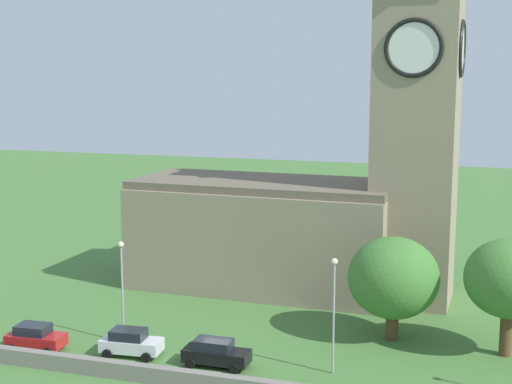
{
  "coord_description": "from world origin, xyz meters",
  "views": [
    {
      "loc": [
        17.13,
        -45.67,
        19.94
      ],
      "look_at": [
        0.52,
        7.33,
        10.85
      ],
      "focal_mm": 52.25,
      "sensor_mm": 36.0,
      "label": 1
    }
  ],
  "objects_px": {
    "car_white": "(131,342)",
    "car_black": "(216,353)",
    "streetlamp_west_mid": "(122,276)",
    "tree_riverside_east": "(393,278)",
    "car_red": "(35,338)",
    "tree_riverside_west": "(509,279)",
    "church": "(317,194)",
    "streetlamp_central": "(334,298)"
  },
  "relations": [
    {
      "from": "church",
      "to": "streetlamp_central",
      "type": "bearing_deg",
      "value": -73.64
    },
    {
      "from": "church",
      "to": "car_white",
      "type": "relative_size",
      "value": 7.11
    },
    {
      "from": "church",
      "to": "tree_riverside_east",
      "type": "distance_m",
      "value": 14.12
    },
    {
      "from": "car_red",
      "to": "car_white",
      "type": "xyz_separation_m",
      "value": [
        7.0,
        1.18,
        -0.0
      ]
    },
    {
      "from": "church",
      "to": "tree_riverside_west",
      "type": "bearing_deg",
      "value": -34.95
    },
    {
      "from": "streetlamp_central",
      "to": "tree_riverside_east",
      "type": "bearing_deg",
      "value": 68.79
    },
    {
      "from": "church",
      "to": "car_red",
      "type": "xyz_separation_m",
      "value": [
        -15.91,
        -20.57,
        -8.02
      ]
    },
    {
      "from": "streetlamp_west_mid",
      "to": "streetlamp_central",
      "type": "relative_size",
      "value": 0.97
    },
    {
      "from": "tree_riverside_west",
      "to": "tree_riverside_east",
      "type": "bearing_deg",
      "value": 174.19
    },
    {
      "from": "car_white",
      "to": "streetlamp_west_mid",
      "type": "distance_m",
      "value": 4.92
    },
    {
      "from": "car_black",
      "to": "streetlamp_west_mid",
      "type": "xyz_separation_m",
      "value": [
        -8.09,
        2.19,
        4.1
      ]
    },
    {
      "from": "car_black",
      "to": "streetlamp_west_mid",
      "type": "relative_size",
      "value": 0.6
    },
    {
      "from": "car_black",
      "to": "tree_riverside_west",
      "type": "height_order",
      "value": "tree_riverside_west"
    },
    {
      "from": "tree_riverside_east",
      "to": "church",
      "type": "bearing_deg",
      "value": 128.0
    },
    {
      "from": "streetlamp_central",
      "to": "church",
      "type": "bearing_deg",
      "value": 106.36
    },
    {
      "from": "tree_riverside_east",
      "to": "tree_riverside_west",
      "type": "xyz_separation_m",
      "value": [
        8.06,
        -0.82,
        0.84
      ]
    },
    {
      "from": "car_red",
      "to": "tree_riverside_west",
      "type": "relative_size",
      "value": 0.5
    },
    {
      "from": "streetlamp_west_mid",
      "to": "streetlamp_central",
      "type": "distance_m",
      "value": 15.97
    },
    {
      "from": "car_white",
      "to": "streetlamp_central",
      "type": "height_order",
      "value": "streetlamp_central"
    },
    {
      "from": "car_white",
      "to": "tree_riverside_west",
      "type": "height_order",
      "value": "tree_riverside_west"
    },
    {
      "from": "streetlamp_west_mid",
      "to": "tree_riverside_west",
      "type": "relative_size",
      "value": 0.91
    },
    {
      "from": "streetlamp_central",
      "to": "tree_riverside_west",
      "type": "height_order",
      "value": "tree_riverside_west"
    },
    {
      "from": "tree_riverside_west",
      "to": "car_red",
      "type": "bearing_deg",
      "value": -164.18
    },
    {
      "from": "car_black",
      "to": "streetlamp_central",
      "type": "height_order",
      "value": "streetlamp_central"
    },
    {
      "from": "streetlamp_central",
      "to": "tree_riverside_east",
      "type": "relative_size",
      "value": 1.01
    },
    {
      "from": "streetlamp_west_mid",
      "to": "streetlamp_central",
      "type": "height_order",
      "value": "streetlamp_central"
    },
    {
      "from": "car_red",
      "to": "streetlamp_west_mid",
      "type": "xyz_separation_m",
      "value": [
        5.31,
        3.34,
        4.09
      ]
    },
    {
      "from": "streetlamp_west_mid",
      "to": "tree_riverside_east",
      "type": "xyz_separation_m",
      "value": [
        18.89,
        6.63,
        -0.31
      ]
    },
    {
      "from": "car_white",
      "to": "streetlamp_west_mid",
      "type": "relative_size",
      "value": 0.58
    },
    {
      "from": "car_black",
      "to": "tree_riverside_east",
      "type": "xyz_separation_m",
      "value": [
        10.79,
        8.81,
        3.79
      ]
    },
    {
      "from": "church",
      "to": "streetlamp_central",
      "type": "relative_size",
      "value": 3.98
    },
    {
      "from": "car_white",
      "to": "tree_riverside_west",
      "type": "distance_m",
      "value": 26.89
    },
    {
      "from": "church",
      "to": "car_black",
      "type": "bearing_deg",
      "value": -97.35
    },
    {
      "from": "church",
      "to": "car_white",
      "type": "distance_m",
      "value": 22.8
    },
    {
      "from": "car_white",
      "to": "car_black",
      "type": "bearing_deg",
      "value": -0.25
    },
    {
      "from": "church",
      "to": "car_black",
      "type": "xyz_separation_m",
      "value": [
        -2.5,
        -19.42,
        -8.03
      ]
    },
    {
      "from": "car_red",
      "to": "tree_riverside_west",
      "type": "distance_m",
      "value": 33.85
    },
    {
      "from": "car_white",
      "to": "car_black",
      "type": "xyz_separation_m",
      "value": [
        6.41,
        -0.03,
        -0.01
      ]
    },
    {
      "from": "car_white",
      "to": "streetlamp_central",
      "type": "bearing_deg",
      "value": 4.79
    },
    {
      "from": "car_black",
      "to": "church",
      "type": "bearing_deg",
      "value": 82.65
    },
    {
      "from": "tree_riverside_east",
      "to": "tree_riverside_west",
      "type": "height_order",
      "value": "tree_riverside_west"
    },
    {
      "from": "car_red",
      "to": "streetlamp_central",
      "type": "distance_m",
      "value": 21.8
    }
  ]
}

